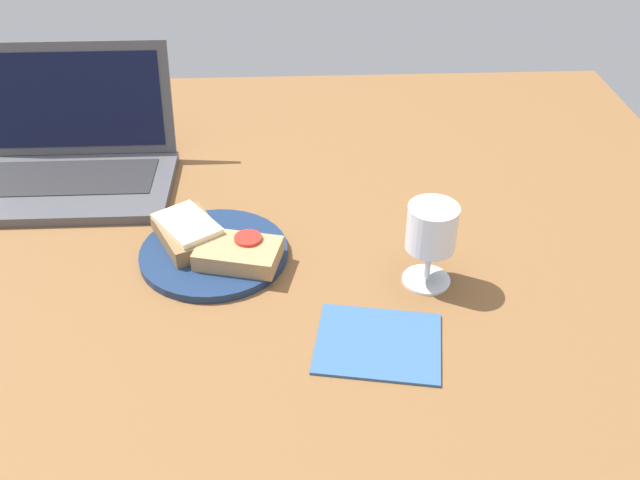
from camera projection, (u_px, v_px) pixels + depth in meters
wooden_table at (296, 274)px, 103.91cm from camera, size 140.00×140.00×3.00cm
plate at (216, 253)px, 104.58cm from camera, size 21.69×21.69×1.25cm
sandwich_with_cheese at (190, 232)px, 105.13cm from camera, size 12.14×13.99×3.43cm
sandwich_with_tomato at (241, 251)px, 101.62cm from camera, size 13.11×10.13×3.06cm
wine_glass at (434, 232)px, 95.44cm from camera, size 6.88×6.88×12.34cm
laptop at (72, 158)px, 120.55cm from camera, size 34.35×25.43×20.79cm
napkin at (381, 343)px, 89.75cm from camera, size 17.70×15.42×0.40cm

